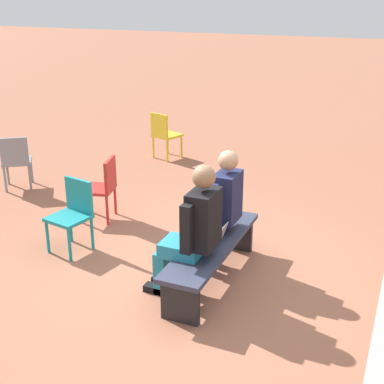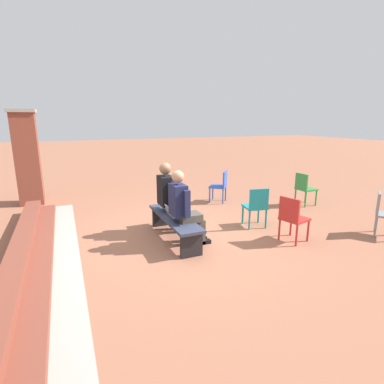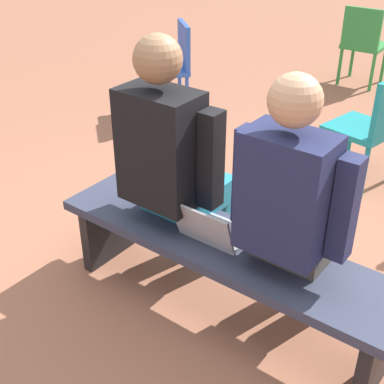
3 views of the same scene
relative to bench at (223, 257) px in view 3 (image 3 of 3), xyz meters
name	(u,v)px [view 3 (image 3 of 3)]	position (x,y,z in m)	size (l,w,h in m)	color
ground_plane	(232,292)	(0.04, -0.16, -0.35)	(60.00, 60.00, 0.00)	#9E6047
bench	(223,257)	(0.00, 0.00, 0.00)	(1.80, 0.44, 0.45)	#33384C
person_student	(295,209)	(-0.32, -0.07, 0.37)	(0.55, 0.69, 1.35)	#4C473D
person_adult	(176,163)	(0.34, -0.07, 0.38)	(0.57, 0.72, 1.39)	teal
laptop	(213,229)	(0.06, 0.01, 0.15)	(0.32, 0.29, 0.21)	#9EA0A5
plastic_chair_near_bench_left	(172,63)	(1.97, -2.04, 0.13)	(0.59, 0.59, 0.84)	#2D56B7
plastic_chair_mid_courtyard	(372,124)	(-0.06, -1.76, 0.13)	(0.49, 0.49, 0.84)	teal
plastic_chair_foreground	(363,41)	(0.84, -3.87, 0.13)	(0.43, 0.43, 0.84)	#2D893D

